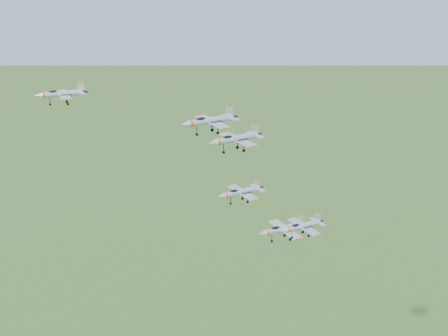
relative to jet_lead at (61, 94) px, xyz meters
name	(u,v)px	position (x,y,z in m)	size (l,w,h in m)	color
jet_lead	(61,94)	(0.00, 0.00, 0.00)	(10.98, 9.07, 2.94)	#B0B6BD
jet_left_high	(209,121)	(27.10, -13.36, -5.25)	(13.58, 11.29, 3.63)	#B0B6BD
jet_right_high	(236,138)	(25.12, -30.69, -3.94)	(11.61, 9.71, 3.11)	#B0B6BD
jet_left_low	(241,192)	(35.39, -10.99, -23.11)	(12.17, 10.14, 3.25)	#B0B6BD
jet_right_low	(302,226)	(38.86, -32.01, -23.05)	(10.59, 8.80, 2.83)	#B0B6BD
jet_trail	(283,229)	(43.94, -15.38, -31.82)	(13.32, 11.01, 3.56)	#B0B6BD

